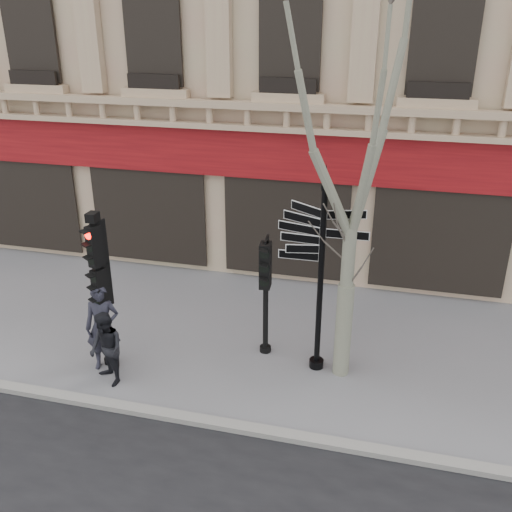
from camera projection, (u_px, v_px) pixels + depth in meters
The scene contains 8 objects.
ground at pixel (237, 382), 11.75m from camera, with size 80.00×80.00×0.00m, color slate.
kerb at pixel (216, 423), 10.48m from camera, with size 80.00×0.25×0.12m, color gray.
fingerpost at pixel (323, 237), 11.04m from camera, with size 2.14×2.14×4.45m.
traffic_signal_main at pixel (99, 272), 11.50m from camera, with size 0.45×0.38×3.45m.
traffic_signal_secondary at pixel (266, 277), 12.05m from camera, with size 0.47×0.35×2.64m.
plane_tree at pixel (360, 102), 9.81m from camera, with size 3.00×3.00×7.97m.
pedestrian_a at pixel (103, 327), 11.86m from camera, with size 0.71×0.46×1.94m, color #21212C.
pedestrian_b at pixel (106, 349), 11.42m from camera, with size 0.77×0.60×1.58m, color black.
Camera 1 is at (2.77, -9.32, 7.09)m, focal length 40.00 mm.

